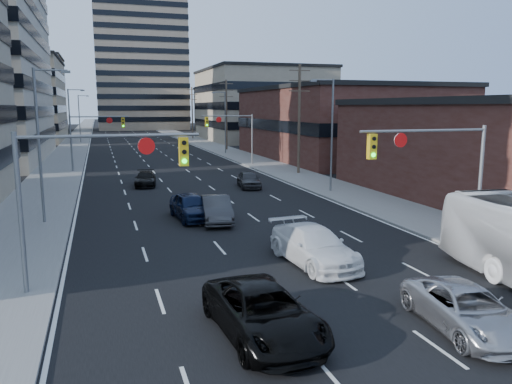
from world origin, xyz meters
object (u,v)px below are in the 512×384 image
(black_pickup, at_px, (263,312))
(sedan_blue, at_px, (191,206))
(white_van, at_px, (314,246))
(silver_suv, at_px, (467,309))

(black_pickup, relative_size, sedan_blue, 1.14)
(white_van, distance_m, sedan_blue, 10.99)
(black_pickup, height_order, silver_suv, black_pickup)
(white_van, relative_size, sedan_blue, 1.17)
(sedan_blue, bearing_deg, black_pickup, -97.51)
(white_van, height_order, silver_suv, white_van)
(black_pickup, distance_m, sedan_blue, 16.42)
(white_van, distance_m, silver_suv, 7.74)
(black_pickup, height_order, white_van, white_van)
(silver_suv, distance_m, sedan_blue, 18.70)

